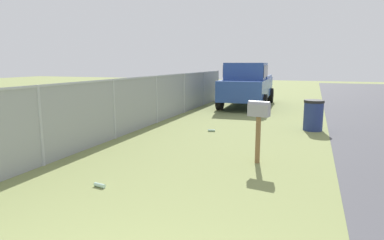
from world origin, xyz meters
TOP-DOWN VIEW (x-y plane):
  - mailbox at (5.36, -0.22)m, footprint 0.26×0.46m
  - pickup_truck at (14.46, 1.77)m, footprint 5.40×2.37m
  - trash_bin at (9.39, -1.29)m, footprint 0.61×0.61m
  - fence_section at (8.89, 3.88)m, footprint 15.82×0.07m
  - litter_bottle_by_mailbox at (8.11, 1.63)m, footprint 0.12×0.23m
  - litter_bottle_far_scatter at (3.03, 2.07)m, footprint 0.10×0.23m

SIDE VIEW (x-z plane):
  - litter_bottle_by_mailbox at x=8.11m, z-range 0.00..0.07m
  - litter_bottle_far_scatter at x=3.03m, z-range 0.00..0.07m
  - trash_bin at x=9.39m, z-range 0.00..0.96m
  - fence_section at x=8.89m, z-range 0.07..1.73m
  - mailbox at x=5.36m, z-range 0.38..1.70m
  - pickup_truck at x=14.46m, z-range 0.06..2.15m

